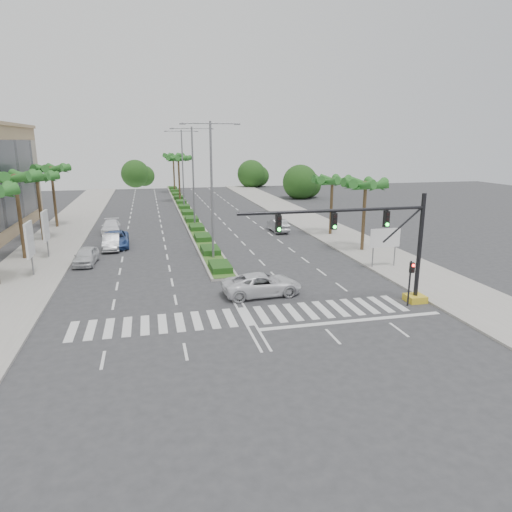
{
  "coord_description": "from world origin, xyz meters",
  "views": [
    {
      "loc": [
        -5.4,
        -25.46,
        10.38
      ],
      "look_at": [
        1.32,
        2.92,
        3.0
      ],
      "focal_mm": 32.0,
      "sensor_mm": 36.0,
      "label": 1
    }
  ],
  "objects_px": {
    "car_parked_b": "(111,242)",
    "car_parked_d": "(111,227)",
    "car_right": "(278,225)",
    "car_parked_c": "(116,239)",
    "car_crossing": "(262,284)",
    "car_parked_a": "(86,256)"
  },
  "relations": [
    {
      "from": "car_parked_a",
      "to": "car_parked_b",
      "type": "xyz_separation_m",
      "value": [
        1.74,
        5.31,
        0.02
      ]
    },
    {
      "from": "car_parked_b",
      "to": "car_parked_c",
      "type": "distance_m",
      "value": 1.11
    },
    {
      "from": "car_crossing",
      "to": "car_right",
      "type": "height_order",
      "value": "car_crossing"
    },
    {
      "from": "car_parked_a",
      "to": "car_parked_b",
      "type": "height_order",
      "value": "car_parked_b"
    },
    {
      "from": "car_parked_c",
      "to": "car_parked_d",
      "type": "distance_m",
      "value": 7.71
    },
    {
      "from": "car_parked_d",
      "to": "car_right",
      "type": "distance_m",
      "value": 19.44
    },
    {
      "from": "car_parked_a",
      "to": "car_crossing",
      "type": "height_order",
      "value": "car_crossing"
    },
    {
      "from": "car_parked_b",
      "to": "car_right",
      "type": "distance_m",
      "value": 19.1
    },
    {
      "from": "car_parked_d",
      "to": "car_right",
      "type": "xyz_separation_m",
      "value": [
        19.07,
        -3.76,
        0.03
      ]
    },
    {
      "from": "car_parked_c",
      "to": "car_right",
      "type": "relative_size",
      "value": 1.22
    },
    {
      "from": "car_parked_d",
      "to": "car_crossing",
      "type": "relative_size",
      "value": 0.9
    },
    {
      "from": "car_parked_c",
      "to": "car_parked_a",
      "type": "bearing_deg",
      "value": -110.51
    },
    {
      "from": "car_crossing",
      "to": "car_parked_b",
      "type": "bearing_deg",
      "value": 30.36
    },
    {
      "from": "car_crossing",
      "to": "car_right",
      "type": "distance_m",
      "value": 22.87
    },
    {
      "from": "car_parked_c",
      "to": "car_right",
      "type": "height_order",
      "value": "car_parked_c"
    },
    {
      "from": "car_parked_b",
      "to": "car_crossing",
      "type": "height_order",
      "value": "car_crossing"
    },
    {
      "from": "car_crossing",
      "to": "car_parked_a",
      "type": "bearing_deg",
      "value": 45.17
    },
    {
      "from": "car_parked_a",
      "to": "car_parked_c",
      "type": "distance_m",
      "value": 6.7
    },
    {
      "from": "car_right",
      "to": "car_parked_c",
      "type": "bearing_deg",
      "value": 11.09
    },
    {
      "from": "car_parked_a",
      "to": "car_parked_c",
      "type": "relative_size",
      "value": 0.77
    },
    {
      "from": "car_parked_b",
      "to": "car_parked_d",
      "type": "distance_m",
      "value": 8.72
    },
    {
      "from": "car_parked_d",
      "to": "car_crossing",
      "type": "distance_m",
      "value": 27.98
    }
  ]
}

